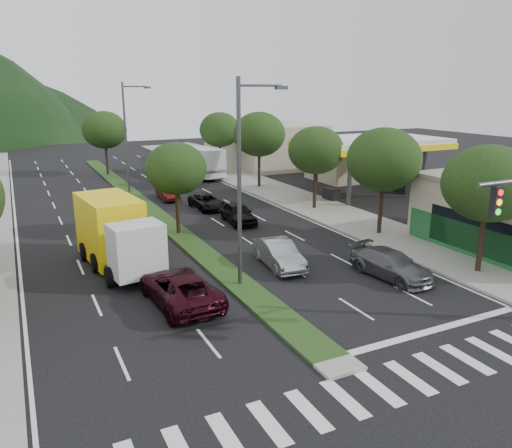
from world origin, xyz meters
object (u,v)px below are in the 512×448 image
tree_med_near (176,169)px  motorhome (196,161)px  sedan_silver (279,254)px  tree_r_b (384,160)px  tree_r_a (488,184)px  car_queue_c (167,192)px  car_queue_d (207,202)px  streetlight_mid (128,132)px  tree_r_d (259,134)px  car_queue_e (176,180)px  tree_r_e (220,130)px  car_queue_b (391,264)px  tree_med_far (105,130)px  suv_maroon (180,288)px  box_truck (116,235)px  tree_r_c (316,150)px  streetlight_near (243,174)px  car_queue_a (238,213)px

tree_med_near → motorhome: bearing=67.3°
motorhome → sedan_silver: bearing=-108.8°
tree_r_b → tree_med_near: size_ratio=1.15×
sedan_silver → tree_r_a: bearing=-26.4°
car_queue_c → motorhome: size_ratio=0.44×
tree_med_near → car_queue_d: size_ratio=1.41×
sedan_silver → streetlight_mid: bearing=102.2°
tree_r_b → tree_r_d: 18.00m
sedan_silver → car_queue_e: (1.72, 24.33, 0.00)m
sedan_silver → car_queue_c: sedan_silver is taller
tree_r_e → car_queue_b: (-4.54, -34.42, -4.19)m
tree_med_far → suv_maroon: (-3.33, -36.79, -4.24)m
car_queue_b → car_queue_e: bearing=88.7°
tree_r_b → tree_r_d: size_ratio=0.97×
tree_med_far → tree_r_b: bearing=-69.4°
streetlight_mid → suv_maroon: bearing=-97.8°
tree_r_d → box_truck: size_ratio=0.92×
tree_r_c → tree_med_far: (-12.00, 24.00, 0.26)m
streetlight_near → box_truck: (-5.10, 5.61, -3.83)m
tree_r_a → streetlight_near: 12.48m
tree_r_b → tree_r_e: size_ratio=1.03×
streetlight_near → sedan_silver: bearing=28.9°
car_queue_a → car_queue_b: bearing=-74.3°
tree_med_far → car_queue_e: 11.96m
tree_r_e → motorhome: tree_r_e is taller
sedan_silver → car_queue_c: 19.34m
tree_r_d → car_queue_e: 9.36m
tree_r_c → car_queue_a: (-7.22, -1.11, -4.01)m
tree_med_far → streetlight_mid: streetlight_mid is taller
tree_med_far → suv_maroon: 37.18m
tree_r_b → tree_r_c: size_ratio=1.07×
tree_r_d → suv_maroon: 27.82m
car_queue_e → tree_r_b: bearing=-75.4°
suv_maroon → car_queue_a: size_ratio=1.28×
tree_r_b → car_queue_a: tree_r_b is taller
tree_r_b → car_queue_e: bearing=108.3°
tree_r_c → car_queue_e: (-7.25, 13.89, -4.02)m
tree_r_e → suv_maroon: (-15.33, -32.79, -4.13)m
tree_r_e → tree_med_far: size_ratio=0.97×
box_truck → motorhome: 28.36m
tree_med_far → box_truck: tree_med_far is taller
tree_r_e → suv_maroon: 36.43m
car_queue_a → car_queue_c: 10.27m
tree_r_a → streetlight_mid: bearing=112.1°
tree_med_far → car_queue_b: 39.37m
tree_r_e → tree_med_near: size_ratio=1.11×
tree_r_b → motorhome: size_ratio=0.78×
tree_med_near → car_queue_c: size_ratio=1.54×
streetlight_near → car_queue_e: 26.73m
streetlight_near → car_queue_e: size_ratio=2.34×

